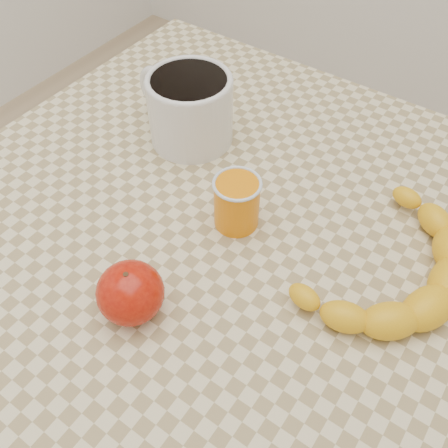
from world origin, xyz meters
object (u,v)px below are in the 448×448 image
Objects in this scene: apple at (130,293)px; table at (224,274)px; orange_juice_glass at (237,202)px; banana at (389,265)px; coffee_mug at (189,106)px.

table is at bearing 82.44° from apple.
banana is (0.19, 0.03, -0.01)m from orange_juice_glass.
coffee_mug is at bearing -172.41° from banana.
orange_juice_glass is (0.00, 0.03, 0.12)m from table.
table is 0.23m from banana.
orange_juice_glass is 0.19m from banana.
banana is (0.21, 0.20, -0.01)m from apple.
orange_juice_glass reaches higher than apple.
apple is at bearing -96.56° from orange_juice_glass.
orange_juice_glass is at bearing 88.99° from table.
table is at bearing -91.01° from orange_juice_glass.
orange_juice_glass is (0.15, -0.10, -0.02)m from coffee_mug.
coffee_mug is at bearing 115.73° from apple.
orange_juice_glass is 0.17m from apple.
orange_juice_glass reaches higher than banana.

